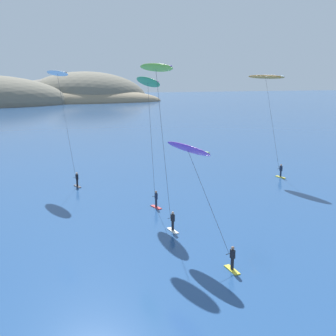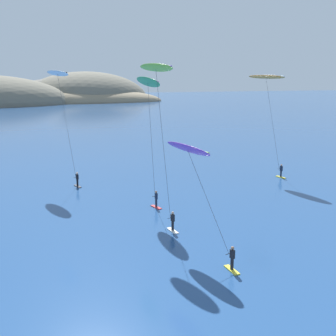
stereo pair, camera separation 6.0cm
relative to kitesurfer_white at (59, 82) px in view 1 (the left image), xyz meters
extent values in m
ellipsoid|color=#6B6656|center=(22.25, 168.79, -12.01)|extent=(63.62, 50.38, 29.22)
ellipsoid|color=slate|center=(14.68, 166.54, -12.01)|extent=(73.41, 26.16, 23.32)
ellipsoid|color=#84755B|center=(17.54, 155.15, -12.01)|extent=(81.72, 27.60, 12.48)
cube|color=#2D2D33|center=(1.28, -3.49, -11.97)|extent=(0.76, 1.55, 0.08)
cylinder|color=black|center=(1.28, -3.49, -11.53)|extent=(0.22, 0.22, 0.80)
cube|color=black|center=(1.28, -3.49, -10.83)|extent=(0.31, 0.39, 0.60)
sphere|color=tan|center=(1.28, -3.49, -10.41)|extent=(0.22, 0.22, 0.22)
cylinder|color=black|center=(1.16, -3.16, -10.95)|extent=(0.53, 0.23, 0.04)
ellipsoid|color=white|center=(-0.11, 0.29, 0.95)|extent=(3.15, 5.52, 0.86)
cylinder|color=black|center=(-0.11, 0.29, 1.00)|extent=(1.91, 4.85, 0.16)
cylinder|color=#333338|center=(0.53, -1.43, -5.05)|extent=(1.30, 3.48, 11.81)
cube|color=silver|center=(7.45, -20.51, -11.97)|extent=(0.62, 1.54, 0.08)
cylinder|color=black|center=(7.45, -20.51, -11.53)|extent=(0.22, 0.22, 0.80)
cube|color=black|center=(7.45, -20.51, -10.83)|extent=(0.28, 0.38, 0.60)
sphere|color=tan|center=(7.45, -20.51, -10.41)|extent=(0.22, 0.22, 0.22)
cylinder|color=black|center=(7.36, -20.17, -10.95)|extent=(0.54, 0.18, 0.04)
ellipsoid|color=#8CD12D|center=(6.78, -18.01, 1.34)|extent=(2.44, 5.00, 0.82)
cylinder|color=#722DD1|center=(6.78, -18.01, 1.39)|extent=(1.36, 4.49, 0.16)
cylinder|color=#333338|center=(7.07, -19.09, -4.85)|extent=(0.61, 2.19, 12.19)
cube|color=red|center=(7.89, -13.92, -11.97)|extent=(0.82, 1.55, 0.08)
cylinder|color=#192338|center=(7.89, -13.92, -11.53)|extent=(0.22, 0.22, 0.80)
cube|color=#192338|center=(7.89, -13.92, -10.83)|extent=(0.23, 0.35, 0.60)
sphere|color=#9E7051|center=(7.89, -13.92, -10.41)|extent=(0.22, 0.22, 0.22)
cylinder|color=black|center=(7.86, -13.57, -10.95)|extent=(0.55, 0.08, 0.04)
ellipsoid|color=green|center=(7.72, -11.78, 0.09)|extent=(1.82, 5.95, 1.18)
cylinder|color=#D660B7|center=(7.72, -11.78, 0.14)|extent=(0.59, 5.56, 0.16)
cylinder|color=#333338|center=(7.79, -12.68, -5.48)|extent=(0.17, 1.82, 10.94)
cube|color=yellow|center=(8.98, -28.57, -11.97)|extent=(0.52, 1.53, 0.08)
cylinder|color=black|center=(8.98, -28.57, -11.53)|extent=(0.22, 0.22, 0.80)
cube|color=black|center=(8.98, -28.57, -10.83)|extent=(0.27, 0.38, 0.60)
sphere|color=#9E7051|center=(8.98, -28.57, -10.41)|extent=(0.22, 0.22, 0.22)
cylinder|color=black|center=(8.90, -28.23, -10.95)|extent=(0.54, 0.17, 0.04)
ellipsoid|color=purple|center=(7.70, -23.22, -4.56)|extent=(2.39, 5.64, 0.96)
cylinder|color=#7ACC42|center=(7.70, -23.22, -4.51)|extent=(1.38, 5.14, 0.16)
cylinder|color=#333338|center=(8.30, -25.73, -7.81)|extent=(1.23, 5.03, 6.30)
cube|color=yellow|center=(26.45, -6.66, -11.97)|extent=(0.71, 1.55, 0.08)
cylinder|color=#192338|center=(26.45, -6.66, -11.53)|extent=(0.22, 0.22, 0.80)
cube|color=#192338|center=(26.45, -6.66, -10.83)|extent=(0.28, 0.38, 0.60)
sphere|color=#9E7051|center=(26.45, -6.66, -10.41)|extent=(0.22, 0.22, 0.22)
cylinder|color=black|center=(26.36, -6.32, -10.95)|extent=(0.54, 0.17, 0.04)
ellipsoid|color=orange|center=(25.60, -3.26, 0.51)|extent=(2.85, 6.51, 0.64)
cylinder|color=#0F7FE5|center=(25.60, -3.26, 0.56)|extent=(1.63, 5.91, 0.16)
cylinder|color=#333338|center=(25.98, -4.79, -5.27)|extent=(0.80, 3.09, 11.37)
camera|label=1|loc=(-2.89, -52.02, 0.73)|focal=45.00mm
camera|label=2|loc=(-2.84, -52.04, 0.73)|focal=45.00mm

